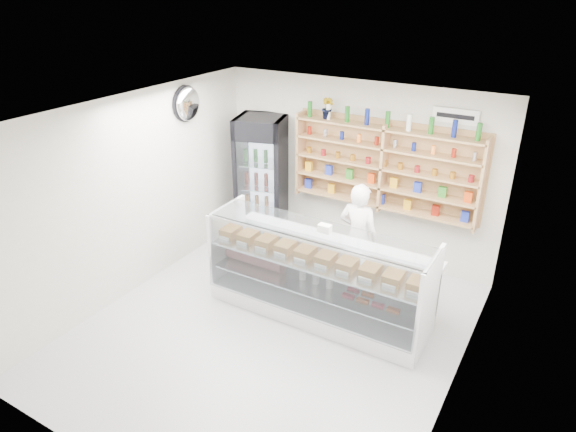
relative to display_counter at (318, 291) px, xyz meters
The scene contains 8 objects.
room 1.27m from the display_counter, 117.81° to the right, with size 5.00×5.00×5.00m.
display_counter is the anchor object (origin of this frame).
shop_worker 1.03m from the display_counter, 80.67° to the left, with size 0.58×0.38×1.60m, color white.
drinks_cooler 2.49m from the display_counter, 140.95° to the left, with size 0.95×0.93×2.14m.
wall_shelving 2.12m from the display_counter, 84.42° to the left, with size 2.84×0.28×1.33m.
potted_plant 2.75m from the display_counter, 114.60° to the left, with size 0.19×0.15×0.34m, color #1E6626.
security_mirror 3.31m from the display_counter, 167.19° to the left, with size 0.15×0.50×0.50m, color silver.
wall_sign 2.98m from the display_counter, 59.87° to the left, with size 0.62×0.03×0.20m, color white.
Camera 1 is at (2.91, -4.53, 4.15)m, focal length 32.00 mm.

